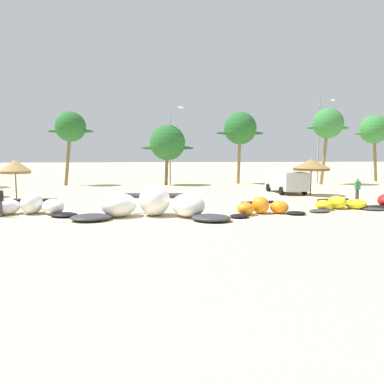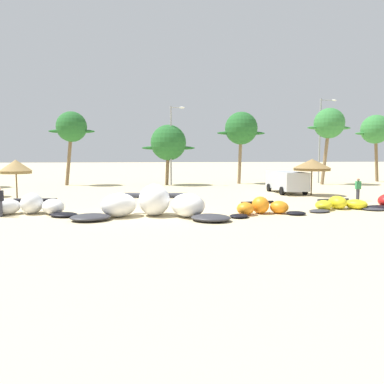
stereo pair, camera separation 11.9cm
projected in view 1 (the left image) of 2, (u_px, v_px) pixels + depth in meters
ground_plane at (153, 214)px, 21.69m from camera, size 260.00×260.00×0.00m
kite_left at (30, 207)px, 21.35m from camera, size 6.03×2.98×1.17m
kite_left_of_center at (154, 205)px, 20.57m from camera, size 8.45×4.39×1.71m
kite_center at (263, 208)px, 21.48m from camera, size 4.63×2.57×0.96m
kite_right_of_center at (340, 204)px, 23.36m from camera, size 5.12×2.63×0.79m
beach_umbrella_middle at (15, 167)px, 27.44m from camera, size 2.22×2.22×2.93m
beach_umbrella_near_palms at (311, 165)px, 30.98m from camera, size 3.00×3.00×2.94m
parked_van at (285, 180)px, 33.17m from camera, size 2.32×5.19×1.84m
person_near_kites at (357, 189)px, 27.51m from camera, size 0.36×0.24×1.62m
person_by_umbrellas at (0, 202)px, 20.46m from camera, size 0.36×0.24×1.62m
palm_left at (70, 127)px, 40.67m from camera, size 4.79×3.19×7.78m
palm_left_of_gap at (168, 143)px, 41.25m from camera, size 5.68×3.79×6.43m
palm_center_left at (240, 129)px, 43.00m from camera, size 5.42×3.62×7.98m
palm_center_right at (328, 124)px, 41.93m from camera, size 4.91×3.27×8.26m
palm_right_of_gap at (374, 130)px, 46.44m from camera, size 5.13×3.42×7.97m
lamppost_west at (171, 141)px, 40.59m from camera, size 1.53×0.24×8.29m
lamppost_west_center at (320, 136)px, 44.09m from camera, size 1.94×0.24×9.53m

